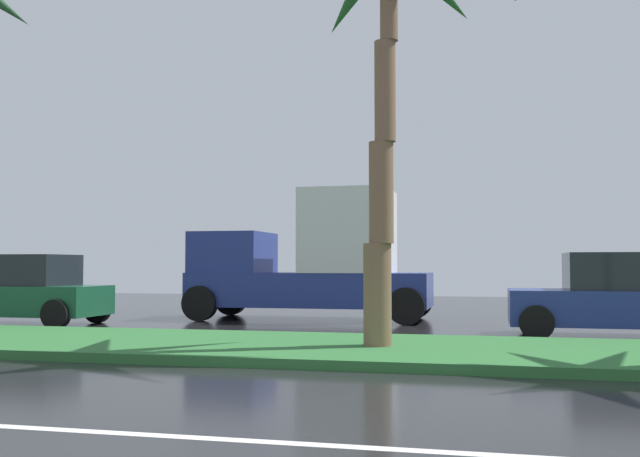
{
  "coord_description": "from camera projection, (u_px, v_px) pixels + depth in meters",
  "views": [
    {
      "loc": [
        2.22,
        -3.79,
        1.48
      ],
      "look_at": [
        -1.35,
        11.47,
        2.27
      ],
      "focal_mm": 40.3,
      "sensor_mm": 36.0,
      "label": 1
    }
  ],
  "objects": [
    {
      "name": "ground_plane",
      "position": [
        362.0,
        350.0,
        12.87
      ],
      "size": [
        90.0,
        42.0,
        0.1
      ],
      "primitive_type": "cube",
      "color": "black"
    },
    {
      "name": "box_truck_lead",
      "position": [
        313.0,
        262.0,
        19.33
      ],
      "size": [
        6.4,
        2.64,
        3.46
      ],
      "rotation": [
        0.0,
        0.0,
        3.14
      ],
      "color": "navy",
      "rests_on": "ground_plane"
    },
    {
      "name": "near_lane_divider_stripe",
      "position": [
        221.0,
        439.0,
        6.07
      ],
      "size": [
        81.0,
        0.14,
        0.01
      ],
      "primitive_type": "cube",
      "color": "white",
      "rests_on": "ground_plane"
    },
    {
      "name": "median_strip",
      "position": [
        352.0,
        349.0,
        11.9
      ],
      "size": [
        85.5,
        4.0,
        0.15
      ],
      "primitive_type": "cube",
      "color": "#2D6B33",
      "rests_on": "ground_plane"
    },
    {
      "name": "car_in_traffic_leading",
      "position": [
        20.0,
        291.0,
        17.69
      ],
      "size": [
        4.3,
        2.02,
        1.72
      ],
      "rotation": [
        0.0,
        0.0,
        3.14
      ],
      "color": "#195133",
      "rests_on": "ground_plane"
    },
    {
      "name": "car_in_traffic_second",
      "position": [
        620.0,
        297.0,
        14.57
      ],
      "size": [
        4.3,
        2.02,
        1.72
      ],
      "rotation": [
        0.0,
        0.0,
        3.14
      ],
      "color": "navy",
      "rests_on": "ground_plane"
    }
  ]
}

